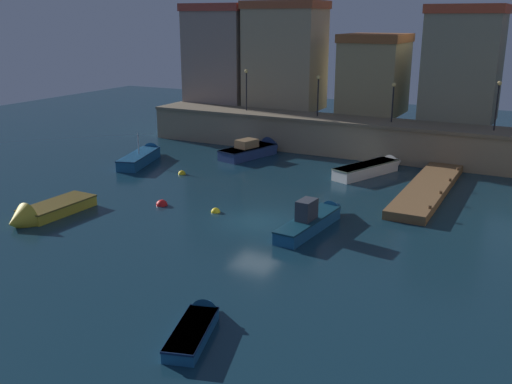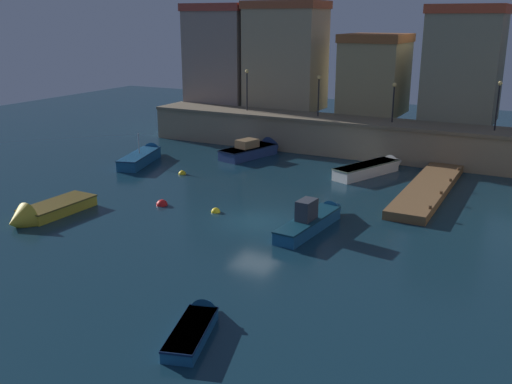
% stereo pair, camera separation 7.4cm
% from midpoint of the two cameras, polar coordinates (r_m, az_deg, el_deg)
% --- Properties ---
extents(ground_plane, '(98.60, 98.60, 0.00)m').
position_cam_midpoint_polar(ground_plane, '(31.94, -0.16, -2.95)').
color(ground_plane, '#112D3D').
extents(quay_wall, '(37.84, 4.06, 2.92)m').
position_cam_midpoint_polar(quay_wall, '(47.96, 10.10, 5.35)').
color(quay_wall, gray).
rests_on(quay_wall, ground).
extents(old_town_backdrop, '(37.28, 6.12, 9.57)m').
position_cam_midpoint_polar(old_town_backdrop, '(52.28, 8.93, 12.63)').
color(old_town_backdrop, gray).
rests_on(old_town_backdrop, ground).
extents(pier_dock, '(2.38, 12.84, 0.70)m').
position_cam_midpoint_polar(pier_dock, '(38.68, 16.57, 0.30)').
color(pier_dock, brown).
rests_on(pier_dock, ground).
extents(quay_lamp_0, '(0.32, 0.32, 3.58)m').
position_cam_midpoint_polar(quay_lamp_0, '(51.42, -1.00, 10.68)').
color(quay_lamp_0, black).
rests_on(quay_lamp_0, quay_wall).
extents(quay_lamp_1, '(0.32, 0.32, 3.37)m').
position_cam_midpoint_polar(quay_lamp_1, '(48.59, 6.12, 10.08)').
color(quay_lamp_1, black).
rests_on(quay_lamp_1, quay_wall).
extents(quay_lamp_2, '(0.32, 0.32, 3.08)m').
position_cam_midpoint_polar(quay_lamp_2, '(46.71, 13.36, 9.25)').
color(quay_lamp_2, black).
rests_on(quay_lamp_2, quay_wall).
extents(quay_lamp_3, '(0.32, 0.32, 3.57)m').
position_cam_midpoint_polar(quay_lamp_3, '(45.42, 22.73, 8.57)').
color(quay_lamp_3, black).
rests_on(quay_lamp_3, quay_wall).
extents(moored_boat_0, '(2.04, 5.61, 1.76)m').
position_cam_midpoint_polar(moored_boat_0, '(34.54, -20.37, -1.91)').
color(moored_boat_0, gold).
rests_on(moored_boat_0, ground).
extents(moored_boat_2, '(1.74, 6.95, 2.01)m').
position_cam_midpoint_polar(moored_boat_2, '(31.16, 5.76, -2.59)').
color(moored_boat_2, '#195689').
rests_on(moored_boat_2, ground).
extents(moored_boat_3, '(3.95, 7.08, 1.33)m').
position_cam_midpoint_polar(moored_boat_3, '(42.55, 11.50, 2.40)').
color(moored_boat_3, silver).
rests_on(moored_boat_3, ground).
extents(moored_boat_4, '(3.36, 6.90, 2.68)m').
position_cam_midpoint_polar(moored_boat_4, '(46.14, -11.09, 3.53)').
color(moored_boat_4, '#195689').
rests_on(moored_boat_4, ground).
extents(moored_boat_5, '(3.44, 6.68, 1.94)m').
position_cam_midpoint_polar(moored_boat_5, '(47.26, -0.04, 4.25)').
color(moored_boat_5, navy).
rests_on(moored_boat_5, ground).
extents(moored_boat_6, '(2.23, 4.29, 1.06)m').
position_cam_midpoint_polar(moored_boat_6, '(21.43, -5.91, -12.79)').
color(moored_boat_6, '#195689').
rests_on(moored_boat_6, ground).
extents(mooring_buoy_0, '(0.69, 0.69, 0.69)m').
position_cam_midpoint_polar(mooring_buoy_0, '(35.17, -9.35, -1.30)').
color(mooring_buoy_0, red).
rests_on(mooring_buoy_0, ground).
extents(mooring_buoy_1, '(0.53, 0.53, 0.53)m').
position_cam_midpoint_polar(mooring_buoy_1, '(33.57, -4.07, -2.00)').
color(mooring_buoy_1, yellow).
rests_on(mooring_buoy_1, ground).
extents(mooring_buoy_2, '(0.55, 0.55, 0.55)m').
position_cam_midpoint_polar(mooring_buoy_2, '(41.94, -7.38, 1.76)').
color(mooring_buoy_2, yellow).
rests_on(mooring_buoy_2, ground).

